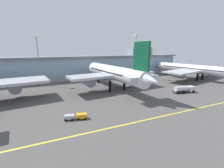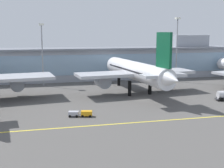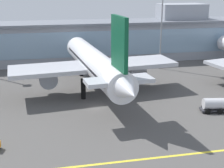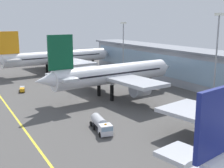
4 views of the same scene
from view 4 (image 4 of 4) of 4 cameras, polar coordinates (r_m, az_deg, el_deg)
ground_plane at (r=89.49m, az=-5.28°, el=-3.07°), size 180.00×180.00×0.00m
taxiway_centreline_stripe at (r=83.42m, az=-19.26°, el=-4.86°), size 144.00×0.50×0.01m
terminal_building at (r=110.55m, az=15.57°, el=3.27°), size 128.27×14.00×18.60m
airliner_near_left at (r=136.58m, az=-10.75°, el=5.10°), size 49.47×60.01×19.35m
airliner_near_right at (r=90.86m, az=0.20°, el=1.94°), size 39.98×50.65×19.93m
fuel_tanker_truck at (r=63.94m, az=-2.11°, el=-7.93°), size 9.32×4.22×2.90m
baggage_tug_near at (r=104.02m, az=-17.14°, el=-0.95°), size 5.80×2.90×1.40m
apron_light_mast_west at (r=125.88m, az=2.22°, el=8.40°), size 1.80×1.80×23.04m
apron_light_mast_centre at (r=83.65m, az=19.81°, el=6.73°), size 1.80×1.80×25.61m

